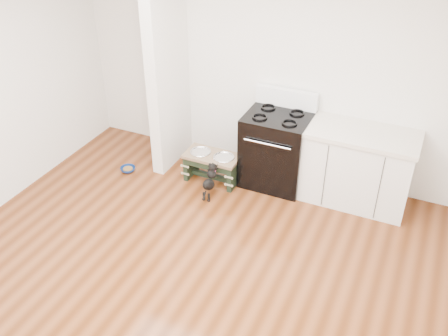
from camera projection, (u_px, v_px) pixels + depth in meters
ground at (173, 291)px, 4.74m from camera, size 5.00×5.00×0.00m
room_shell at (162, 143)px, 3.86m from camera, size 5.00×5.00×5.00m
partition_wall at (167, 64)px, 6.03m from camera, size 0.15×0.80×2.70m
oven_range at (276, 148)px, 6.05m from camera, size 0.76×0.69×1.14m
cabinet_run at (357, 167)px, 5.73m from camera, size 1.24×0.64×0.91m
dog_feeder at (212, 162)px, 6.17m from camera, size 0.68×0.36×0.39m
puppy at (210, 180)px, 5.91m from camera, size 0.12×0.35×0.42m
floor_bowl at (128, 169)px, 6.47m from camera, size 0.25×0.25×0.06m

